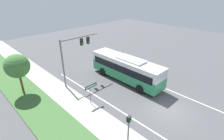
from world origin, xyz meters
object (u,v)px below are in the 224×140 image
at_px(bus, 126,68).
at_px(street_sign, 91,90).
at_px(signal_gantry, 74,51).
at_px(pedestrian_signal, 129,129).

height_order(bus, street_sign, bus).
relative_size(signal_gantry, street_sign, 2.54).
distance_m(bus, signal_gantry, 7.01).
bearing_deg(signal_gantry, street_sign, -107.13).
xyz_separation_m(pedestrian_signal, street_sign, (1.76, 6.68, -0.49)).
height_order(bus, pedestrian_signal, bus).
bearing_deg(bus, signal_gantry, 140.94).
xyz_separation_m(bus, signal_gantry, (-5.08, 4.12, 2.51)).
bearing_deg(signal_gantry, bus, -39.06).
distance_m(signal_gantry, pedestrian_signal, 12.35).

